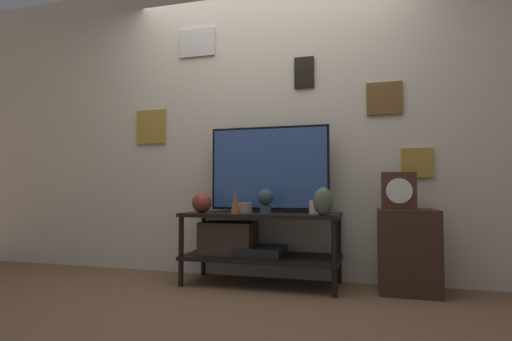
{
  "coord_description": "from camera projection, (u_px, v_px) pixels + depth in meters",
  "views": [
    {
      "loc": [
        0.82,
        -2.79,
        0.75
      ],
      "look_at": [
        -0.04,
        0.29,
        0.9
      ],
      "focal_mm": 28.0,
      "sensor_mm": 36.0,
      "label": 1
    }
  ],
  "objects": [
    {
      "name": "vase_round_glass",
      "position": [
        202.0,
        203.0,
        3.21
      ],
      "size": [
        0.16,
        0.16,
        0.16
      ],
      "color": "brown",
      "rests_on": "media_console"
    },
    {
      "name": "side_table",
      "position": [
        408.0,
        251.0,
        2.92
      ],
      "size": [
        0.42,
        0.38,
        0.6
      ],
      "color": "#382319",
      "rests_on": "ground_plane"
    },
    {
      "name": "decorative_bust",
      "position": [
        266.0,
        199.0,
        3.04
      ],
      "size": [
        0.13,
        0.13,
        0.19
      ],
      "color": "#2D4251",
      "rests_on": "media_console"
    },
    {
      "name": "vase_slim_bronze",
      "position": [
        235.0,
        202.0,
        3.02
      ],
      "size": [
        0.07,
        0.07,
        0.19
      ],
      "color": "brown",
      "rests_on": "media_console"
    },
    {
      "name": "vase_wide_bowl",
      "position": [
        243.0,
        208.0,
        3.17
      ],
      "size": [
        0.15,
        0.15,
        0.08
      ],
      "color": "tan",
      "rests_on": "media_console"
    },
    {
      "name": "mantel_clock",
      "position": [
        399.0,
        191.0,
        2.92
      ],
      "size": [
        0.24,
        0.11,
        0.27
      ],
      "color": "#422819",
      "rests_on": "side_table"
    },
    {
      "name": "vase_urn_stoneware",
      "position": [
        323.0,
        201.0,
        2.85
      ],
      "size": [
        0.14,
        0.12,
        0.2
      ],
      "color": "#4C5647",
      "rests_on": "media_console"
    },
    {
      "name": "ground_plane",
      "position": [
        251.0,
        294.0,
        2.86
      ],
      "size": [
        12.0,
        12.0,
        0.0
      ],
      "primitive_type": "plane",
      "color": "brown"
    },
    {
      "name": "wall_back",
      "position": [
        270.0,
        121.0,
        3.49
      ],
      "size": [
        6.4,
        0.08,
        2.7
      ],
      "color": "beige",
      "rests_on": "ground_plane"
    },
    {
      "name": "media_console",
      "position": [
        248.0,
        239.0,
        3.19
      ],
      "size": [
        1.24,
        0.5,
        0.56
      ],
      "color": "black",
      "rests_on": "ground_plane"
    },
    {
      "name": "candle_jar",
      "position": [
        314.0,
        207.0,
        3.02
      ],
      "size": [
        0.08,
        0.08,
        0.1
      ],
      "color": "beige",
      "rests_on": "media_console"
    },
    {
      "name": "television",
      "position": [
        269.0,
        168.0,
        3.28
      ],
      "size": [
        0.99,
        0.05,
        0.7
      ],
      "color": "black",
      "rests_on": "media_console"
    }
  ]
}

